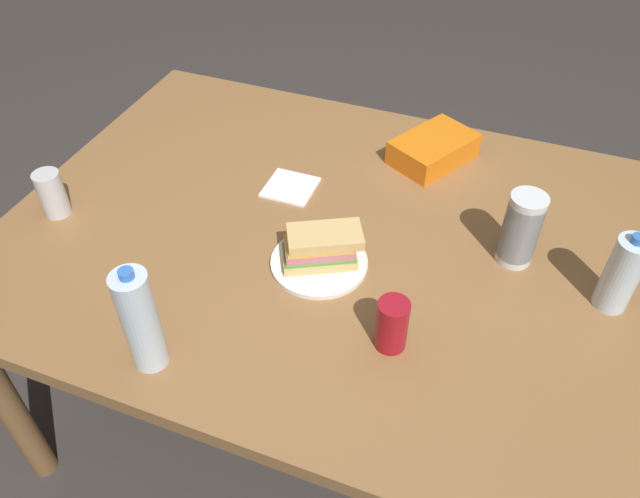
{
  "coord_description": "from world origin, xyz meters",
  "views": [
    {
      "loc": [
        0.37,
        -1.08,
        1.78
      ],
      "look_at": [
        0.0,
        -0.11,
        0.8
      ],
      "focal_mm": 34.85,
      "sensor_mm": 36.0,
      "label": 1
    }
  ],
  "objects_px": {
    "chip_bag": "(433,149)",
    "water_bottle_tall": "(140,321)",
    "paper_plate": "(320,263)",
    "soda_can_silver": "(52,194)",
    "dining_table": "(335,256)",
    "soda_can_red": "(392,325)",
    "plastic_cup_stack": "(521,229)",
    "sandwich": "(322,247)",
    "water_bottle_spare": "(622,273)"
  },
  "relations": [
    {
      "from": "dining_table",
      "to": "plastic_cup_stack",
      "type": "xyz_separation_m",
      "value": [
        0.42,
        0.07,
        0.17
      ]
    },
    {
      "from": "paper_plate",
      "to": "sandwich",
      "type": "height_order",
      "value": "sandwich"
    },
    {
      "from": "dining_table",
      "to": "soda_can_red",
      "type": "relative_size",
      "value": 13.39
    },
    {
      "from": "water_bottle_tall",
      "to": "soda_can_silver",
      "type": "bearing_deg",
      "value": 146.51
    },
    {
      "from": "dining_table",
      "to": "sandwich",
      "type": "height_order",
      "value": "sandwich"
    },
    {
      "from": "plastic_cup_stack",
      "to": "water_bottle_spare",
      "type": "height_order",
      "value": "water_bottle_spare"
    },
    {
      "from": "paper_plate",
      "to": "water_bottle_tall",
      "type": "xyz_separation_m",
      "value": [
        -0.22,
        -0.38,
        0.12
      ]
    },
    {
      "from": "water_bottle_spare",
      "to": "soda_can_silver",
      "type": "height_order",
      "value": "water_bottle_spare"
    },
    {
      "from": "paper_plate",
      "to": "soda_can_red",
      "type": "bearing_deg",
      "value": -37.16
    },
    {
      "from": "paper_plate",
      "to": "soda_can_red",
      "type": "height_order",
      "value": "soda_can_red"
    },
    {
      "from": "paper_plate",
      "to": "soda_can_silver",
      "type": "distance_m",
      "value": 0.7
    },
    {
      "from": "soda_can_red",
      "to": "soda_can_silver",
      "type": "xyz_separation_m",
      "value": [
        -0.91,
        0.1,
        0.0
      ]
    },
    {
      "from": "sandwich",
      "to": "plastic_cup_stack",
      "type": "distance_m",
      "value": 0.45
    },
    {
      "from": "plastic_cup_stack",
      "to": "soda_can_silver",
      "type": "height_order",
      "value": "plastic_cup_stack"
    },
    {
      "from": "water_bottle_tall",
      "to": "plastic_cup_stack",
      "type": "distance_m",
      "value": 0.85
    },
    {
      "from": "water_bottle_spare",
      "to": "soda_can_silver",
      "type": "bearing_deg",
      "value": -172.3
    },
    {
      "from": "soda_can_red",
      "to": "water_bottle_spare",
      "type": "bearing_deg",
      "value": 34.05
    },
    {
      "from": "water_bottle_spare",
      "to": "paper_plate",
      "type": "bearing_deg",
      "value": -169.55
    },
    {
      "from": "water_bottle_spare",
      "to": "plastic_cup_stack",
      "type": "bearing_deg",
      "value": 163.38
    },
    {
      "from": "dining_table",
      "to": "paper_plate",
      "type": "height_order",
      "value": "paper_plate"
    },
    {
      "from": "dining_table",
      "to": "water_bottle_tall",
      "type": "height_order",
      "value": "water_bottle_tall"
    },
    {
      "from": "dining_table",
      "to": "water_bottle_tall",
      "type": "relative_size",
      "value": 6.38
    },
    {
      "from": "plastic_cup_stack",
      "to": "soda_can_silver",
      "type": "relative_size",
      "value": 1.52
    },
    {
      "from": "soda_can_red",
      "to": "chip_bag",
      "type": "height_order",
      "value": "soda_can_red"
    },
    {
      "from": "chip_bag",
      "to": "water_bottle_spare",
      "type": "relative_size",
      "value": 1.16
    },
    {
      "from": "soda_can_red",
      "to": "water_bottle_tall",
      "type": "distance_m",
      "value": 0.49
    },
    {
      "from": "water_bottle_tall",
      "to": "dining_table",
      "type": "bearing_deg",
      "value": 66.06
    },
    {
      "from": "dining_table",
      "to": "soda_can_red",
      "type": "height_order",
      "value": "soda_can_red"
    },
    {
      "from": "sandwich",
      "to": "soda_can_silver",
      "type": "distance_m",
      "value": 0.7
    },
    {
      "from": "dining_table",
      "to": "plastic_cup_stack",
      "type": "distance_m",
      "value": 0.46
    },
    {
      "from": "soda_can_silver",
      "to": "paper_plate",
      "type": "bearing_deg",
      "value": 5.15
    },
    {
      "from": "soda_can_silver",
      "to": "water_bottle_tall",
      "type": "bearing_deg",
      "value": -33.49
    },
    {
      "from": "chip_bag",
      "to": "water_bottle_tall",
      "type": "distance_m",
      "value": 0.96
    },
    {
      "from": "soda_can_red",
      "to": "soda_can_silver",
      "type": "distance_m",
      "value": 0.92
    },
    {
      "from": "paper_plate",
      "to": "chip_bag",
      "type": "distance_m",
      "value": 0.53
    },
    {
      "from": "soda_can_red",
      "to": "plastic_cup_stack",
      "type": "height_order",
      "value": "plastic_cup_stack"
    },
    {
      "from": "chip_bag",
      "to": "dining_table",
      "type": "bearing_deg",
      "value": 8.05
    },
    {
      "from": "sandwich",
      "to": "chip_bag",
      "type": "xyz_separation_m",
      "value": [
        0.14,
        0.51,
        -0.02
      ]
    },
    {
      "from": "chip_bag",
      "to": "water_bottle_tall",
      "type": "bearing_deg",
      "value": 6.08
    },
    {
      "from": "chip_bag",
      "to": "soda_can_red",
      "type": "bearing_deg",
      "value": 34.63
    },
    {
      "from": "paper_plate",
      "to": "soda_can_silver",
      "type": "relative_size",
      "value": 1.87
    },
    {
      "from": "water_bottle_tall",
      "to": "water_bottle_spare",
      "type": "bearing_deg",
      "value": 29.97
    },
    {
      "from": "soda_can_red",
      "to": "chip_bag",
      "type": "bearing_deg",
      "value": 96.15
    },
    {
      "from": "sandwich",
      "to": "chip_bag",
      "type": "bearing_deg",
      "value": 74.26
    },
    {
      "from": "plastic_cup_stack",
      "to": "soda_can_silver",
      "type": "xyz_separation_m",
      "value": [
        -1.11,
        -0.25,
        -0.03
      ]
    },
    {
      "from": "paper_plate",
      "to": "chip_bag",
      "type": "bearing_deg",
      "value": 74.1
    },
    {
      "from": "paper_plate",
      "to": "sandwich",
      "type": "xyz_separation_m",
      "value": [
        0.0,
        0.0,
        0.05
      ]
    },
    {
      "from": "sandwich",
      "to": "plastic_cup_stack",
      "type": "height_order",
      "value": "plastic_cup_stack"
    },
    {
      "from": "soda_can_red",
      "to": "water_bottle_spare",
      "type": "xyz_separation_m",
      "value": [
        0.42,
        0.28,
        0.03
      ]
    },
    {
      "from": "plastic_cup_stack",
      "to": "soda_can_silver",
      "type": "distance_m",
      "value": 1.14
    }
  ]
}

